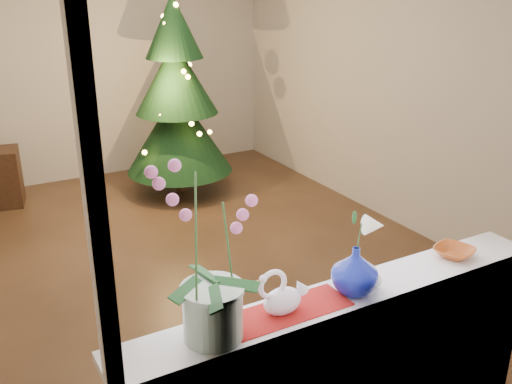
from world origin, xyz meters
TOP-DOWN VIEW (x-y plane):
  - ground at (0.00, 0.00)m, footprint 5.00×5.00m
  - wall_back at (0.00, 2.50)m, footprint 4.50×0.10m
  - wall_front at (0.00, -2.50)m, footprint 4.50×0.10m
  - wall_right at (2.25, 0.00)m, footprint 0.10×5.00m
  - windowsill at (0.00, -2.37)m, footprint 2.20×0.26m
  - window_frame at (0.00, -2.47)m, footprint 2.22×0.06m
  - runner at (-0.38, -2.37)m, footprint 0.70×0.20m
  - orchid_pot at (-0.66, -2.38)m, footprint 0.33×0.33m
  - swan at (-0.33, -2.37)m, footprint 0.26×0.16m
  - blue_vase at (0.03, -2.38)m, footprint 0.30×0.30m
  - lily at (0.03, -2.38)m, footprint 0.14×0.08m
  - paperweight at (0.14, -2.39)m, footprint 0.07×0.07m
  - amber_dish at (0.69, -2.36)m, footprint 0.21×0.21m
  - xmas_tree at (0.76, 1.50)m, footprint 1.15×1.15m

SIDE VIEW (x-z plane):
  - ground at x=0.00m, z-range 0.00..0.00m
  - windowsill at x=0.00m, z-range 0.88..0.92m
  - runner at x=-0.38m, z-range 0.92..0.93m
  - amber_dish at x=0.69m, z-range 0.92..0.96m
  - paperweight at x=0.14m, z-range 0.92..0.99m
  - swan at x=-0.33m, z-range 0.92..1.12m
  - blue_vase at x=0.03m, z-range 0.92..1.17m
  - xmas_tree at x=0.76m, z-range 0.00..2.09m
  - lily at x=0.03m, z-range 1.17..1.36m
  - orchid_pot at x=-0.66m, z-range 0.92..1.66m
  - wall_back at x=0.00m, z-range 0.00..2.70m
  - wall_front at x=0.00m, z-range 0.00..2.70m
  - wall_right at x=2.25m, z-range 0.00..2.70m
  - window_frame at x=0.00m, z-range 0.90..2.50m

